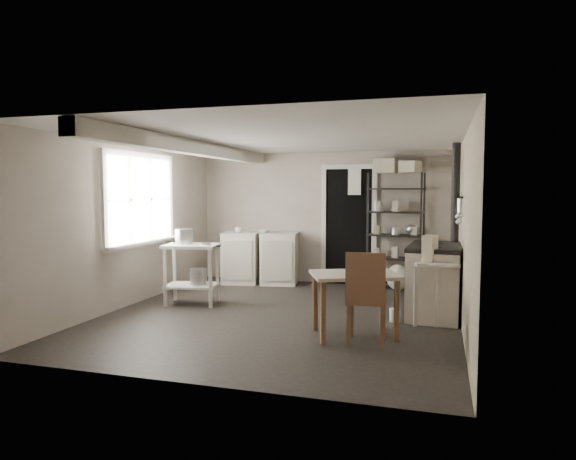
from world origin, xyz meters
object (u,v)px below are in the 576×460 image
(flour_sack, at_px, (397,276))
(work_table, at_px, (355,302))
(stockpot, at_px, (184,238))
(stove, at_px, (435,282))
(shelf_rack, at_px, (395,232))
(base_cabinets, at_px, (260,257))
(chair, at_px, (367,298))
(prep_table, at_px, (192,276))

(flour_sack, bearing_deg, work_table, -95.07)
(stockpot, height_order, stove, stockpot)
(shelf_rack, bearing_deg, flour_sack, -64.03)
(base_cabinets, xyz_separation_m, flour_sack, (2.37, 0.04, -0.22))
(chair, height_order, flour_sack, chair)
(prep_table, xyz_separation_m, stove, (3.36, 0.28, 0.04))
(prep_table, bearing_deg, work_table, -20.73)
(prep_table, distance_m, work_table, 2.68)
(stove, height_order, chair, chair)
(prep_table, bearing_deg, base_cabinets, 78.05)
(stockpot, height_order, shelf_rack, shelf_rack)
(prep_table, relative_size, base_cabinets, 0.63)
(shelf_rack, height_order, chair, shelf_rack)
(prep_table, distance_m, stove, 3.37)
(work_table, distance_m, flour_sack, 2.83)
(stockpot, bearing_deg, flour_sack, 32.19)
(stockpot, distance_m, stove, 3.54)
(stockpot, height_order, chair, stockpot)
(stockpot, distance_m, base_cabinets, 1.92)
(shelf_rack, height_order, stove, shelf_rack)
(prep_table, bearing_deg, shelf_rack, 36.94)
(base_cabinets, relative_size, chair, 1.37)
(work_table, distance_m, chair, 0.29)
(flour_sack, bearing_deg, chair, -91.61)
(stockpot, xyz_separation_m, base_cabinets, (0.53, 1.78, -0.48))
(stove, distance_m, chair, 1.60)
(stove, distance_m, work_table, 1.50)
(prep_table, relative_size, stockpot, 3.11)
(stove, bearing_deg, flour_sack, 114.14)
(prep_table, distance_m, base_cabinets, 1.87)
(shelf_rack, bearing_deg, work_table, -87.37)
(prep_table, xyz_separation_m, base_cabinets, (0.39, 1.83, 0.06))
(work_table, bearing_deg, stove, 55.27)
(stockpot, relative_size, shelf_rack, 0.14)
(prep_table, height_order, chair, chair)
(shelf_rack, distance_m, flour_sack, 0.73)
(stockpot, bearing_deg, stove, 3.82)
(stockpot, bearing_deg, work_table, -20.62)
(base_cabinets, bearing_deg, stockpot, -116.38)
(prep_table, distance_m, flour_sack, 3.33)
(base_cabinets, bearing_deg, stove, -37.36)
(base_cabinets, xyz_separation_m, work_table, (2.12, -2.78, -0.08))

